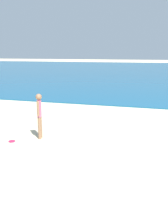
% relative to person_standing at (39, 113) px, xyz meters
% --- Properties ---
extents(water, '(160.00, 60.00, 0.06)m').
position_rel_person_standing_xyz_m(water, '(1.72, 36.01, -0.89)').
color(water, '#14567F').
rests_on(water, ground).
extents(person_standing, '(0.21, 0.37, 1.61)m').
position_rel_person_standing_xyz_m(person_standing, '(0.00, 0.00, 0.00)').
color(person_standing, '#936B4C').
rests_on(person_standing, ground).
extents(frisbee, '(0.23, 0.23, 0.03)m').
position_rel_person_standing_xyz_m(frisbee, '(-0.79, -0.59, -0.90)').
color(frisbee, '#E51E4C').
rests_on(frisbee, ground).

